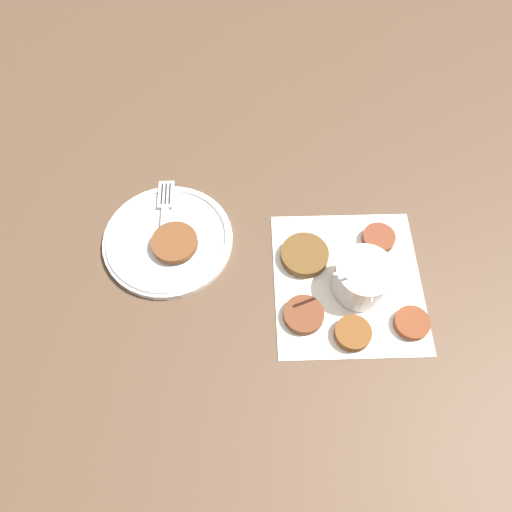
{
  "coord_description": "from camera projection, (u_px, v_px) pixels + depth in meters",
  "views": [
    {
      "loc": [
        0.36,
        -0.2,
        0.77
      ],
      "look_at": [
        -0.06,
        -0.16,
        0.02
      ],
      "focal_mm": 35.0,
      "sensor_mm": 36.0,
      "label": 1
    }
  ],
  "objects": [
    {
      "name": "ground_plane",
      "position": [
        353.0,
        288.0,
        0.85
      ],
      "size": [
        4.0,
        4.0,
        0.0
      ],
      "primitive_type": "plane",
      "color": "#4C3828"
    },
    {
      "name": "fritter_on_plate",
      "position": [
        175.0,
        243.0,
        0.87
      ],
      "size": [
        0.08,
        0.08,
        0.01
      ],
      "color": "brown",
      "rests_on": "serving_plate"
    },
    {
      "name": "fritter_1",
      "position": [
        412.0,
        323.0,
        0.81
      ],
      "size": [
        0.06,
        0.06,
        0.01
      ],
      "color": "brown",
      "rests_on": "napkin"
    },
    {
      "name": "fritter_2",
      "position": [
        304.0,
        315.0,
        0.82
      ],
      "size": [
        0.07,
        0.07,
        0.01
      ],
      "color": "brown",
      "rests_on": "napkin"
    },
    {
      "name": "fork",
      "position": [
        165.0,
        208.0,
        0.91
      ],
      "size": [
        0.16,
        0.03,
        0.0
      ],
      "color": "silver",
      "rests_on": "serving_plate"
    },
    {
      "name": "fritter_3",
      "position": [
        305.0,
        255.0,
        0.87
      ],
      "size": [
        0.08,
        0.08,
        0.02
      ],
      "color": "brown",
      "rests_on": "napkin"
    },
    {
      "name": "fritter_4",
      "position": [
        353.0,
        333.0,
        0.8
      ],
      "size": [
        0.06,
        0.06,
        0.02
      ],
      "color": "brown",
      "rests_on": "napkin"
    },
    {
      "name": "fritter_0",
      "position": [
        379.0,
        238.0,
        0.89
      ],
      "size": [
        0.06,
        0.06,
        0.02
      ],
      "color": "brown",
      "rests_on": "napkin"
    },
    {
      "name": "napkin",
      "position": [
        348.0,
        282.0,
        0.86
      ],
      "size": [
        0.29,
        0.27,
        0.0
      ],
      "color": "white",
      "rests_on": "ground_plane"
    },
    {
      "name": "sauce_bowl",
      "position": [
        362.0,
        278.0,
        0.83
      ],
      "size": [
        0.1,
        0.11,
        0.11
      ],
      "color": "silver",
      "rests_on": "napkin"
    },
    {
      "name": "serving_plate",
      "position": [
        168.0,
        239.0,
        0.89
      ],
      "size": [
        0.23,
        0.23,
        0.02
      ],
      "color": "silver",
      "rests_on": "ground_plane"
    }
  ]
}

